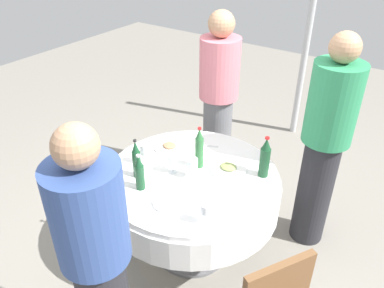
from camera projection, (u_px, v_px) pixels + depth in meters
ground_plane at (192, 249)px, 3.04m from camera, size 10.00×10.00×0.00m
dining_table at (192, 191)px, 2.73m from camera, size 1.23×1.23×0.74m
bottle_dark_green_outer at (265, 158)px, 2.56m from camera, size 0.07×0.07×0.30m
bottle_green_mid at (199, 149)px, 2.65m from camera, size 0.06×0.06×0.31m
bottle_dark_green_north at (137, 160)px, 2.56m from camera, size 0.06×0.06×0.29m
bottle_dark_green_rear at (140, 173)px, 2.45m from camera, size 0.06×0.06×0.26m
wine_glass_rear at (206, 210)px, 2.19m from camera, size 0.06×0.06×0.14m
wine_glass_south at (192, 164)px, 2.56m from camera, size 0.07×0.07×0.15m
wine_glass_east at (144, 151)px, 2.69m from camera, size 0.06×0.06×0.16m
wine_glass_west at (173, 161)px, 2.62m from camera, size 0.07×0.07×0.13m
plate_inner at (228, 168)px, 2.68m from camera, size 0.26×0.26×0.04m
plate_left at (170, 147)px, 2.92m from camera, size 0.23×0.23×0.04m
plate_front at (170, 202)px, 2.38m from camera, size 0.21×0.21×0.02m
knife_mid at (207, 146)px, 2.95m from camera, size 0.17×0.09×0.00m
knife_north at (214, 191)px, 2.49m from camera, size 0.14×0.14×0.00m
fork_rear at (257, 194)px, 2.46m from camera, size 0.16×0.12×0.00m
person_outer at (218, 101)px, 3.36m from camera, size 0.34×0.34×1.64m
person_mid at (324, 144)px, 2.72m from camera, size 0.34×0.34×1.68m
person_north at (98, 264)px, 1.86m from camera, size 0.34×0.34×1.61m
tent_pole_main at (308, 35)px, 4.02m from camera, size 0.07×0.07×2.31m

